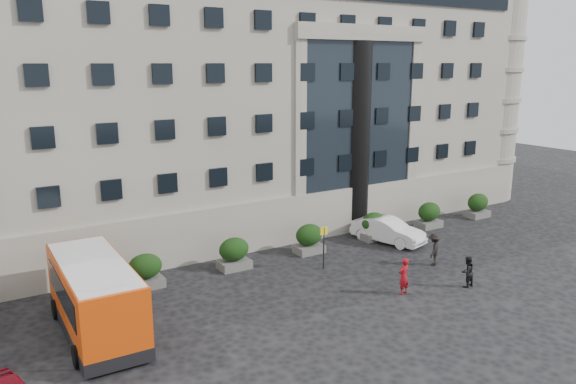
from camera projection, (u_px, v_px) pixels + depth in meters
The scene contains 15 objects.
ground at pixel (289, 326), 25.27m from camera, with size 120.00×120.00×0.00m, color black.
civic_building at pixel (205, 96), 44.50m from camera, with size 44.00×24.00×18.00m, color gray.
entrance_column at pixel (357, 138), 38.52m from camera, with size 1.80×1.80×13.00m, color black.
hedge_a at pixel (145, 271), 29.43m from camera, with size 1.80×1.26×1.84m.
hedge_b at pixel (234, 253), 32.12m from camera, with size 1.80×1.26×1.84m.
hedge_c at pixel (309, 238), 34.81m from camera, with size 1.80×1.26×1.84m.
hedge_d at pixel (373, 226), 37.51m from camera, with size 1.80×1.26×1.84m.
hedge_e at pixel (429, 215), 40.20m from camera, with size 1.80×1.26×1.84m.
hedge_f at pixel (478, 205), 42.89m from camera, with size 1.80×1.26×1.84m.
bus_stop_sign at pixel (324, 240), 31.86m from camera, with size 0.50×0.08×2.52m.
minibus at pixel (95, 295), 24.24m from camera, with size 3.07×7.85×3.25m.
white_taxi at pixel (388, 230), 36.89m from camera, with size 1.73×4.96×1.63m, color silver.
pedestrian_a at pixel (404, 276), 28.58m from camera, with size 0.70×0.46×1.93m, color maroon.
pedestrian_b at pixel (467, 272), 29.54m from camera, with size 0.81×0.63×1.67m, color black.
pedestrian_c at pixel (434, 249), 32.71m from camera, with size 1.24×0.71×1.91m, color black.
Camera 1 is at (-12.39, -19.68, 11.60)m, focal length 35.00 mm.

